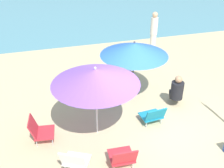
% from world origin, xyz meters
% --- Properties ---
extents(ground_plane, '(40.00, 40.00, 0.00)m').
position_xyz_m(ground_plane, '(0.00, 0.00, 0.00)').
color(ground_plane, '#CCB789').
extents(sea_water, '(40.00, 16.00, 0.01)m').
position_xyz_m(sea_water, '(0.00, 13.92, 0.00)').
color(sea_water, '#5693A3').
rests_on(sea_water, ground_plane).
extents(umbrella_blue, '(1.94, 1.94, 1.85)m').
position_xyz_m(umbrella_blue, '(-0.04, 1.22, 1.61)').
color(umbrella_blue, '#4C4C51').
rests_on(umbrella_blue, ground_plane).
extents(umbrella_purple, '(2.06, 2.06, 1.86)m').
position_xyz_m(umbrella_purple, '(-1.46, -0.09, 1.62)').
color(umbrella_purple, silver).
rests_on(umbrella_purple, ground_plane).
extents(beach_chair_a, '(0.60, 0.58, 0.58)m').
position_xyz_m(beach_chair_a, '(0.03, -0.18, 0.29)').
color(beach_chair_a, teal).
rests_on(beach_chair_a, ground_plane).
extents(beach_chair_b, '(0.71, 0.71, 0.69)m').
position_xyz_m(beach_chair_b, '(-2.21, -1.25, 0.36)').
color(beach_chair_b, white).
rests_on(beach_chair_b, ground_plane).
extents(beach_chair_c, '(0.56, 0.64, 0.68)m').
position_xyz_m(beach_chair_c, '(-1.22, -1.42, 0.35)').
color(beach_chair_c, red).
rests_on(beach_chair_c, ground_plane).
extents(beach_chair_d, '(0.62, 0.60, 0.67)m').
position_xyz_m(beach_chair_d, '(-2.87, -0.02, 0.34)').
color(beach_chair_d, red).
rests_on(beach_chair_d, ground_plane).
extents(person_a, '(0.49, 0.58, 0.99)m').
position_xyz_m(person_a, '(1.03, 0.47, 0.51)').
color(person_a, black).
rests_on(person_a, ground_plane).
extents(person_b, '(0.28, 0.28, 1.77)m').
position_xyz_m(person_b, '(1.90, 4.15, 0.91)').
color(person_b, silver).
rests_on(person_b, ground_plane).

